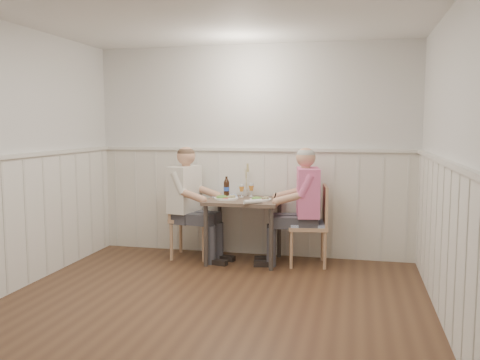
{
  "coord_description": "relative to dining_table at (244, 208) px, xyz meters",
  "views": [
    {
      "loc": [
        1.26,
        -3.94,
        1.62
      ],
      "look_at": [
        -0.02,
        1.64,
        1.0
      ],
      "focal_mm": 38.0,
      "sensor_mm": 36.0,
      "label": 1
    }
  ],
  "objects": [
    {
      "name": "beer_glass_b",
      "position": [
        -0.06,
        0.16,
        0.21
      ],
      "size": [
        0.06,
        0.06,
        0.16
      ],
      "color": "silver",
      "rests_on": "dining_table"
    },
    {
      "name": "plate_diner",
      "position": [
        -0.22,
        -0.05,
        0.13
      ],
      "size": [
        0.29,
        0.29,
        0.07
      ],
      "color": "white",
      "rests_on": "dining_table"
    },
    {
      "name": "rolled_napkin",
      "position": [
        0.17,
        -0.31,
        0.13
      ],
      "size": [
        0.2,
        0.18,
        0.05
      ],
      "color": "white",
      "rests_on": "dining_table"
    },
    {
      "name": "plate_man",
      "position": [
        0.2,
        -0.04,
        0.13
      ],
      "size": [
        0.25,
        0.25,
        0.06
      ],
      "color": "white",
      "rests_on": "dining_table"
    },
    {
      "name": "dining_table",
      "position": [
        0.0,
        0.0,
        0.0
      ],
      "size": [
        0.86,
        0.7,
        0.75
      ],
      "color": "brown",
      "rests_on": "ground"
    },
    {
      "name": "wainscot",
      "position": [
        0.02,
        -1.15,
        0.04
      ],
      "size": [
        4.0,
        4.49,
        1.34
      ],
      "color": "silver",
      "rests_on": "ground"
    },
    {
      "name": "chair_right",
      "position": [
        0.81,
        0.05,
        -0.14
      ],
      "size": [
        0.49,
        0.49,
        0.93
      ],
      "color": "tan",
      "rests_on": "ground"
    },
    {
      "name": "gingham_mat",
      "position": [
        -0.3,
        0.22,
        0.11
      ],
      "size": [
        0.38,
        0.34,
        0.01
      ],
      "color": "#5A78BF",
      "rests_on": "dining_table"
    },
    {
      "name": "beer_bottle",
      "position": [
        -0.25,
        0.17,
        0.22
      ],
      "size": [
        0.07,
        0.07,
        0.25
      ],
      "color": "black",
      "rests_on": "dining_table"
    },
    {
      "name": "diner_cream",
      "position": [
        -0.69,
        -0.02,
        -0.06
      ],
      "size": [
        0.7,
        0.5,
        1.39
      ],
      "color": "#3F3F47",
      "rests_on": "ground"
    },
    {
      "name": "grass_vase",
      "position": [
        -0.04,
        0.28,
        0.3
      ],
      "size": [
        0.05,
        0.05,
        0.43
      ],
      "color": "silver",
      "rests_on": "dining_table"
    },
    {
      "name": "ground_plane",
      "position": [
        0.02,
        -1.84,
        -0.64
      ],
      "size": [
        4.5,
        4.5,
        0.0
      ],
      "primitive_type": "plane",
      "color": "#4C301F"
    },
    {
      "name": "room_shell",
      "position": [
        0.02,
        -1.84,
        0.87
      ],
      "size": [
        4.04,
        4.54,
        2.6
      ],
      "color": "silver",
      "rests_on": "ground"
    },
    {
      "name": "chair_left",
      "position": [
        -0.73,
        0.06,
        -0.11
      ],
      "size": [
        0.49,
        0.49,
        0.99
      ],
      "color": "tan",
      "rests_on": "ground"
    },
    {
      "name": "man_in_pink",
      "position": [
        0.71,
        0.02,
        -0.06
      ],
      "size": [
        0.69,
        0.48,
        1.39
      ],
      "color": "#3F3F47",
      "rests_on": "ground"
    },
    {
      "name": "beer_glass_a",
      "position": [
        0.04,
        0.24,
        0.22
      ],
      "size": [
        0.07,
        0.07,
        0.17
      ],
      "color": "silver",
      "rests_on": "dining_table"
    }
  ]
}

